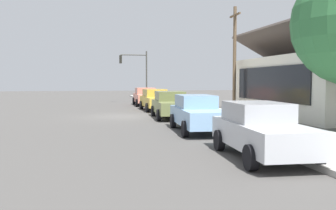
{
  "coord_description": "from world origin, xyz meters",
  "views": [
    {
      "loc": [
        23.06,
        -1.96,
        2.23
      ],
      "look_at": [
        2.29,
        2.39,
        0.83
      ],
      "focal_mm": 39.57,
      "sensor_mm": 36.0,
      "label": 1
    }
  ],
  "objects_px": {
    "car_silver": "(261,130)",
    "car_coral": "(145,96)",
    "traffic_light_main": "(136,68)",
    "utility_pole_wooden": "(235,57)",
    "car_skyblue": "(197,113)",
    "car_mustard": "(155,100)",
    "car_olive": "(171,104)",
    "fire_hydrant_red": "(175,104)"
  },
  "relations": [
    {
      "from": "car_mustard",
      "to": "car_olive",
      "type": "distance_m",
      "value": 5.73
    },
    {
      "from": "car_skyblue",
      "to": "car_coral",
      "type": "bearing_deg",
      "value": -177.59
    },
    {
      "from": "traffic_light_main",
      "to": "car_skyblue",
      "type": "bearing_deg",
      "value": 0.2
    },
    {
      "from": "car_olive",
      "to": "utility_pole_wooden",
      "type": "relative_size",
      "value": 0.63
    },
    {
      "from": "car_silver",
      "to": "utility_pole_wooden",
      "type": "relative_size",
      "value": 0.6
    },
    {
      "from": "traffic_light_main",
      "to": "car_coral",
      "type": "bearing_deg",
      "value": 4.92
    },
    {
      "from": "car_coral",
      "to": "utility_pole_wooden",
      "type": "relative_size",
      "value": 0.63
    },
    {
      "from": "car_silver",
      "to": "car_mustard",
      "type": "bearing_deg",
      "value": -176.51
    },
    {
      "from": "car_coral",
      "to": "traffic_light_main",
      "type": "xyz_separation_m",
      "value": [
        -4.06,
        -0.35,
        2.67
      ]
    },
    {
      "from": "car_coral",
      "to": "traffic_light_main",
      "type": "bearing_deg",
      "value": -173.95
    },
    {
      "from": "car_skyblue",
      "to": "utility_pole_wooden",
      "type": "distance_m",
      "value": 11.52
    },
    {
      "from": "car_olive",
      "to": "car_silver",
      "type": "height_order",
      "value": "same"
    },
    {
      "from": "car_coral",
      "to": "car_mustard",
      "type": "distance_m",
      "value": 5.88
    },
    {
      "from": "car_silver",
      "to": "utility_pole_wooden",
      "type": "xyz_separation_m",
      "value": [
        -15.32,
        5.35,
        3.12
      ]
    },
    {
      "from": "car_mustard",
      "to": "utility_pole_wooden",
      "type": "distance_m",
      "value": 6.58
    },
    {
      "from": "car_skyblue",
      "to": "car_silver",
      "type": "bearing_deg",
      "value": 5.65
    },
    {
      "from": "car_mustard",
      "to": "car_skyblue",
      "type": "xyz_separation_m",
      "value": [
        11.63,
        -0.16,
        0.0
      ]
    },
    {
      "from": "traffic_light_main",
      "to": "utility_pole_wooden",
      "type": "height_order",
      "value": "utility_pole_wooden"
    },
    {
      "from": "utility_pole_wooden",
      "to": "car_skyblue",
      "type": "bearing_deg",
      "value": -30.21
    },
    {
      "from": "car_coral",
      "to": "utility_pole_wooden",
      "type": "xyz_separation_m",
      "value": [
        7.92,
        5.31,
        3.11
      ]
    },
    {
      "from": "car_olive",
      "to": "fire_hydrant_red",
      "type": "bearing_deg",
      "value": 167.26
    },
    {
      "from": "car_coral",
      "to": "car_skyblue",
      "type": "height_order",
      "value": "same"
    },
    {
      "from": "car_silver",
      "to": "car_coral",
      "type": "bearing_deg",
      "value": -176.86
    },
    {
      "from": "car_mustard",
      "to": "traffic_light_main",
      "type": "bearing_deg",
      "value": -179.67
    },
    {
      "from": "car_coral",
      "to": "fire_hydrant_red",
      "type": "xyz_separation_m",
      "value": [
        6.33,
        1.31,
        -0.32
      ]
    },
    {
      "from": "car_mustard",
      "to": "utility_pole_wooden",
      "type": "height_order",
      "value": "utility_pole_wooden"
    },
    {
      "from": "utility_pole_wooden",
      "to": "car_coral",
      "type": "bearing_deg",
      "value": -146.15
    },
    {
      "from": "car_coral",
      "to": "car_silver",
      "type": "xyz_separation_m",
      "value": [
        23.24,
        -0.04,
        -0.0
      ]
    },
    {
      "from": "car_coral",
      "to": "car_olive",
      "type": "bearing_deg",
      "value": 0.21
    },
    {
      "from": "car_mustard",
      "to": "car_olive",
      "type": "bearing_deg",
      "value": -1.76
    },
    {
      "from": "car_skyblue",
      "to": "car_mustard",
      "type": "bearing_deg",
      "value": -177.48
    },
    {
      "from": "car_mustard",
      "to": "traffic_light_main",
      "type": "height_order",
      "value": "traffic_light_main"
    },
    {
      "from": "car_skyblue",
      "to": "traffic_light_main",
      "type": "relative_size",
      "value": 0.93
    },
    {
      "from": "car_olive",
      "to": "utility_pole_wooden",
      "type": "bearing_deg",
      "value": 126.98
    },
    {
      "from": "car_olive",
      "to": "fire_hydrant_red",
      "type": "xyz_separation_m",
      "value": [
        -5.27,
        1.5,
        -0.32
      ]
    },
    {
      "from": "car_olive",
      "to": "traffic_light_main",
      "type": "xyz_separation_m",
      "value": [
        -15.66,
        -0.16,
        2.68
      ]
    },
    {
      "from": "utility_pole_wooden",
      "to": "traffic_light_main",
      "type": "bearing_deg",
      "value": -154.7
    },
    {
      "from": "car_mustard",
      "to": "car_olive",
      "type": "xyz_separation_m",
      "value": [
        5.73,
        -0.07,
        0.0
      ]
    },
    {
      "from": "car_coral",
      "to": "car_skyblue",
      "type": "relative_size",
      "value": 0.99
    },
    {
      "from": "car_mustard",
      "to": "car_silver",
      "type": "distance_m",
      "value": 17.36
    },
    {
      "from": "car_coral",
      "to": "car_mustard",
      "type": "relative_size",
      "value": 1.04
    },
    {
      "from": "car_skyblue",
      "to": "traffic_light_main",
      "type": "distance_m",
      "value": 21.73
    }
  ]
}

